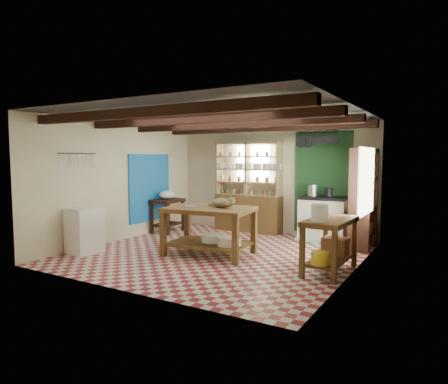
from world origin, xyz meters
The scene contains 30 objects.
floor centered at (0.00, 0.00, -0.01)m, with size 5.00×5.00×0.02m, color maroon.
ceiling centered at (0.00, 0.00, 2.60)m, with size 5.00×5.00×0.02m, color #444449.
wall_back centered at (0.00, 2.50, 1.30)m, with size 5.00×0.04×2.60m, color beige.
wall_front centered at (0.00, -2.50, 1.30)m, with size 5.00×0.04×2.60m, color beige.
wall_left centered at (-2.50, 0.00, 1.30)m, with size 0.04×5.00×2.60m, color beige.
wall_right centered at (2.50, 0.00, 1.30)m, with size 0.04×5.00×2.60m, color beige.
ceiling_beams centered at (0.00, 0.00, 2.48)m, with size 5.00×3.80×0.15m, color #321911.
blue_wall_patch centered at (-2.47, 0.90, 1.10)m, with size 0.04×1.40×1.60m, color blue.
green_wall_patch centered at (1.25, 2.47, 1.25)m, with size 1.30×0.04×2.30m, color #1B4421.
window_back centered at (-0.50, 2.48, 1.70)m, with size 0.90×0.02×0.80m, color silver.
window_right centered at (2.48, 1.00, 1.40)m, with size 0.02×1.30×1.20m, color silver.
utensil_rail centered at (-2.44, -1.20, 1.78)m, with size 0.06×0.90×0.28m, color black.
pot_rack centered at (1.25, 2.05, 2.18)m, with size 0.86×0.12×0.36m, color black.
shelving_unit centered at (-0.55, 2.31, 1.10)m, with size 1.70×0.34×2.20m, color tan.
tall_rack centered at (2.28, 1.80, 1.00)m, with size 0.40×0.86×2.00m, color #321911.
work_table centered at (-0.09, -0.18, 0.45)m, with size 1.58×1.05×0.90m, color brown.
stove centered at (1.38, 2.15, 0.49)m, with size 0.99×0.67×0.97m, color beige.
prep_table centered at (-2.20, 1.23, 0.41)m, with size 0.55×0.80×0.81m, color #321911.
white_cabinet centered at (-2.22, -1.27, 0.43)m, with size 0.48×0.57×0.86m, color white.
right_counter centered at (2.18, -0.18, 0.43)m, with size 0.60×1.20×0.86m, color brown.
cat centered at (0.15, -0.10, 0.99)m, with size 0.40×0.30×0.18m, color olive.
steel_tray centered at (-0.43, -0.27, 0.91)m, with size 0.30×0.30×0.02m, color #AAABB2.
basin_large centered at (-0.05, -0.13, 0.31)m, with size 0.43×0.43×0.15m, color white.
basin_small centered at (0.37, -0.23, 0.31)m, with size 0.43×0.43×0.15m, color white.
kettle_left centered at (1.13, 2.14, 1.10)m, with size 0.22×0.22×0.25m, color #AAABB2.
kettle_right centered at (1.48, 2.15, 1.07)m, with size 0.15×0.15×0.19m, color black.
enamel_bowl centered at (-2.20, 1.23, 0.91)m, with size 0.40×0.40×0.20m, color white.
white_bucket centered at (2.12, -0.53, 0.99)m, with size 0.26×0.26×0.26m, color white.
wicker_basket centered at (2.19, 0.12, 0.37)m, with size 0.40×0.32×0.28m, color #99603D.
yellow_tub centered at (2.16, -0.63, 0.33)m, with size 0.26×0.26×0.19m, color yellow.
Camera 1 is at (3.90, -6.39, 1.83)m, focal length 32.00 mm.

